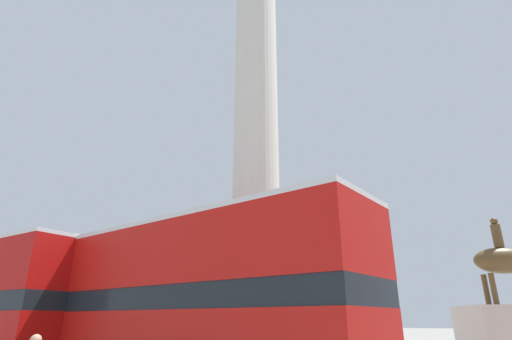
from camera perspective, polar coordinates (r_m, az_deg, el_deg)
name	(u,v)px	position (r m, az deg, el deg)	size (l,w,h in m)	color
monument_column	(256,125)	(18.27, 0.00, 6.45)	(5.16, 5.16, 26.54)	beige
bus_c	(179,301)	(11.27, -10.96, -17.93)	(11.01, 3.60, 4.44)	#B7140F
street_lamp	(174,277)	(14.15, -11.57, -14.68)	(0.51, 0.51, 5.19)	black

